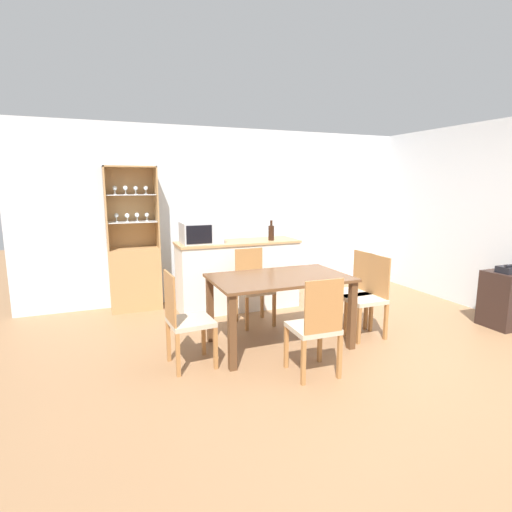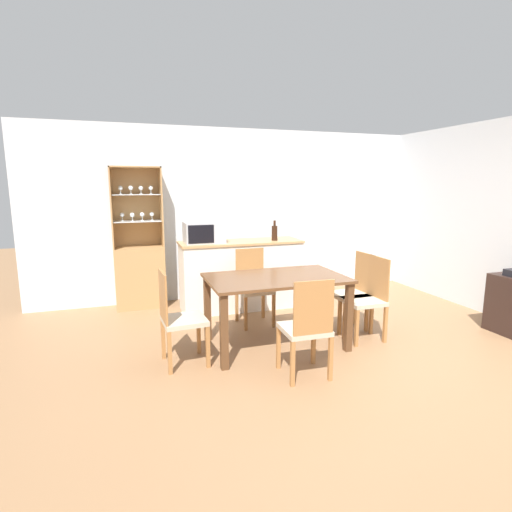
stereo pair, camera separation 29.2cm
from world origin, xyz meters
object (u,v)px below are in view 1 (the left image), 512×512
Objects in this scene: wine_bottle at (271,232)px; dining_chair_head_far at (253,287)px; dining_chair_side_right_far at (353,291)px; dining_chair_side_left_near at (186,320)px; dining_chair_side_right_near at (367,297)px; microwave at (201,233)px; dining_chair_head_near at (315,327)px; telephone at (508,269)px; side_cabinet at (507,299)px; display_cabinet at (135,267)px; dining_table at (280,287)px.

dining_chair_head_far is at bearing -131.42° from wine_bottle.
dining_chair_side_left_near is at bearing 94.94° from dining_chair_side_right_far.
microwave reaches higher than dining_chair_side_right_near.
dining_chair_head_near is at bearing 128.14° from dining_chair_side_right_far.
dining_chair_side_left_near reaches higher than telephone.
dining_chair_side_right_far is 2.10m from dining_chair_side_left_near.
dining_chair_head_near is at bearing 88.65° from dining_chair_head_far.
dining_chair_head_near and dining_chair_side_right_near have the same top height.
wine_bottle is 3.06m from side_cabinet.
dining_chair_side_left_near is (-1.04, -0.90, 0.00)m from dining_chair_head_far.
display_cabinet is 8.96× the size of telephone.
dining_chair_side_right_far is 1.00× the size of dining_chair_head_near.
dining_chair_side_right_far is 0.27m from dining_chair_side_right_near.
display_cabinet reaches higher than dining_chair_head_near.
dining_table is 0.78m from dining_chair_head_far.
dining_table is 1.56× the size of dining_chair_head_near.
dining_chair_side_left_near and dining_chair_side_right_near have the same top height.
side_cabinet is at bearing -112.35° from dining_chair_side_right_far.
side_cabinet is at bearing 154.47° from dining_chair_head_far.
dining_chair_head_far is 1.22m from dining_chair_side_right_far.
wine_bottle is (0.49, 0.56, 0.60)m from dining_chair_head_far.
display_cabinet reaches higher than side_cabinet.
wine_bottle is (0.97, -0.11, -0.03)m from microwave.
dining_table is 1.56× the size of dining_chair_side_right_far.
dining_table is at bearing 169.73° from side_cabinet.
dining_table is 1.07m from dining_chair_side_right_near.
side_cabinet is at bearing 6.96° from dining_chair_head_near.
wine_bottle is at bearing 129.77° from dining_chair_side_left_near.
display_cabinet is 2.11× the size of dining_chair_head_near.
dining_table is at bearing 91.85° from dining_chair_head_near.
dining_chair_side_left_near is at bearing -136.54° from wine_bottle.
dining_chair_side_right_near is 4.25× the size of telephone.
dining_chair_side_right_near is 1.83m from side_cabinet.
dining_table is 2.81m from telephone.
side_cabinet is (1.79, -0.65, -0.12)m from dining_chair_side_right_far.
dining_table is 2.12× the size of side_cabinet.
wine_bottle is (0.49, 1.32, 0.42)m from dining_table.
display_cabinet is 3.76× the size of microwave.
dining_chair_side_right_near is 2.27m from microwave.
microwave reaches higher than side_cabinet.
dining_chair_head_near is 1.00× the size of dining_chair_side_right_near.
side_cabinet is at bearing -101.51° from dining_chair_side_right_near.
dining_table is 6.62× the size of telephone.
wine_bottle is at bearing -6.70° from microwave.
side_cabinet is (2.83, -0.51, -0.30)m from dining_table.
dining_chair_head_near is 1.36× the size of side_cabinet.
dining_chair_side_right_near is 1.78× the size of microwave.
side_cabinet is at bearing 80.76° from dining_chair_side_left_near.
dining_table is 1.56× the size of dining_chair_side_left_near.
dining_table is 5.17× the size of wine_bottle.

